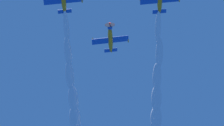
% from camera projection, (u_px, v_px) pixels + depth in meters
% --- Properties ---
extents(airplane_slot_tail, '(7.67, 8.03, 2.82)m').
position_uv_depth(airplane_slot_tail, '(110.00, 38.00, 105.76)').
color(airplane_slot_tail, orange).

